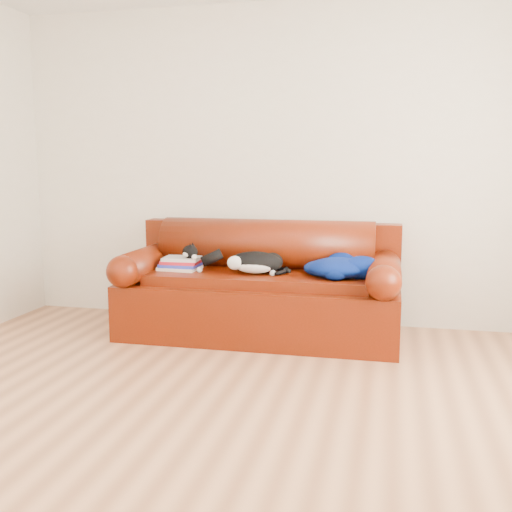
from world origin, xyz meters
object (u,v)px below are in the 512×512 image
at_px(cat, 255,263).
at_px(blanket, 341,267).
at_px(book_stack, 181,264).
at_px(sofa_base, 260,305).

bearing_deg(cat, blanket, -16.77).
relative_size(cat, blanket, 0.94).
xyz_separation_m(cat, blanket, (0.64, 0.03, -0.01)).
bearing_deg(book_stack, sofa_base, 4.30).
relative_size(sofa_base, book_stack, 6.62).
bearing_deg(sofa_base, book_stack, -175.70).
bearing_deg(cat, sofa_base, 58.41).
relative_size(book_stack, cat, 0.53).
distance_m(cat, blanket, 0.64).
bearing_deg(blanket, sofa_base, 174.14).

